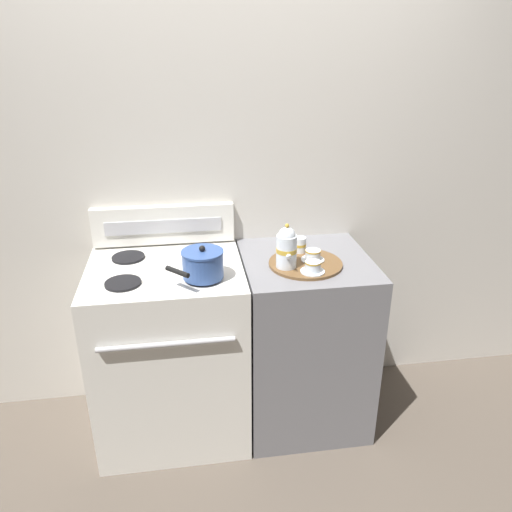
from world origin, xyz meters
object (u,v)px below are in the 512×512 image
teapot (287,247)px  teacup_left (313,255)px  saucepan (202,264)px  serving_tray (305,264)px  creamer_jug (300,245)px  stove (171,351)px  teacup_right (313,267)px

teapot → teacup_left: size_ratio=1.90×
saucepan → serving_tray: saucepan is taller
teapot → saucepan: bearing=-173.4°
teapot → teacup_left: (0.14, 0.05, -0.07)m
teapot → creamer_jug: size_ratio=2.82×
serving_tray → creamer_jug: (0.00, 0.13, 0.04)m
stove → serving_tray: bearing=-5.4°
teapot → teacup_right: bearing=-34.3°
teapot → teacup_left: bearing=21.0°
saucepan → teacup_right: 0.50m
serving_tray → teapot: (-0.10, -0.04, 0.10)m
teacup_left → creamer_jug: (-0.04, 0.11, 0.01)m
stove → teapot: bearing=-9.8°
teacup_left → teacup_right: bearing=-104.7°
saucepan → teacup_right: (0.50, -0.03, -0.04)m
stove → teacup_right: (0.67, -0.17, 0.51)m
stove → saucepan: bearing=-39.2°
teacup_right → saucepan: bearing=176.7°
serving_tray → saucepan: bearing=-170.7°
serving_tray → teacup_right: 0.11m
stove → teacup_right: teacup_right is taller
serving_tray → teapot: bearing=-160.8°
teacup_right → stove: bearing=165.7°
stove → saucepan: size_ratio=3.68×
teacup_right → teapot: bearing=145.7°
creamer_jug → stove: bearing=-174.2°
teacup_left → creamer_jug: creamer_jug is taller
serving_tray → teacup_right: teacup_right is taller
teapot → creamer_jug: (0.10, 0.17, -0.06)m
serving_tray → teacup_left: 0.05m
teacup_left → saucepan: bearing=-169.4°
teacup_left → creamer_jug: size_ratio=1.49×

